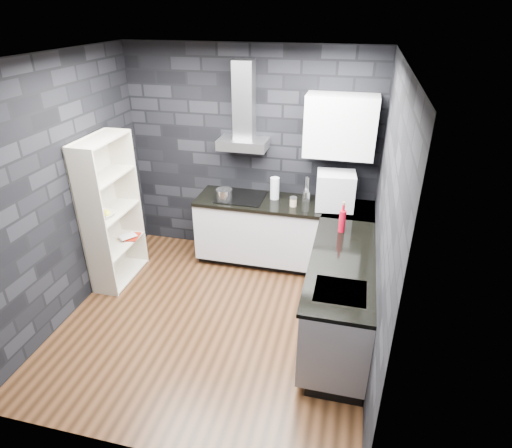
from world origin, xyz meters
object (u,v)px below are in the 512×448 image
at_px(appliance_garage, 335,191).
at_px(red_bottle, 342,221).
at_px(bookshelf, 111,213).
at_px(pot, 224,195).
at_px(utensil_crock, 306,196).
at_px(fruit_bowl, 105,214).
at_px(storage_jar, 293,202).
at_px(glass_vase, 275,188).

bearing_deg(appliance_garage, red_bottle, -83.56).
bearing_deg(bookshelf, pot, 44.44).
xyz_separation_m(utensil_crock, fruit_bowl, (-2.18, -0.99, -0.03)).
relative_size(pot, fruit_bowl, 0.87).
relative_size(pot, utensil_crock, 1.51).
relative_size(appliance_garage, bookshelf, 0.24).
bearing_deg(fruit_bowl, bookshelf, 90.00).
xyz_separation_m(pot, red_bottle, (1.47, -0.50, 0.05)).
xyz_separation_m(pot, appliance_garage, (1.35, 0.08, 0.16)).
distance_m(storage_jar, red_bottle, 0.80).
height_order(utensil_crock, appliance_garage, appliance_garage).
bearing_deg(appliance_garage, glass_vase, 166.01).
height_order(pot, red_bottle, red_bottle).
bearing_deg(pot, fruit_bowl, -146.38).
bearing_deg(pot, glass_vase, 17.54).
height_order(pot, utensil_crock, utensil_crock).
xyz_separation_m(storage_jar, bookshelf, (-2.05, -0.68, -0.05)).
relative_size(utensil_crock, bookshelf, 0.07).
bearing_deg(glass_vase, fruit_bowl, -151.30).
xyz_separation_m(red_bottle, fruit_bowl, (-2.66, -0.29, -0.09)).
xyz_separation_m(utensil_crock, bookshelf, (-2.18, -0.87, -0.06)).
bearing_deg(bookshelf, red_bottle, 18.76).
height_order(appliance_garage, red_bottle, appliance_garage).
relative_size(utensil_crock, fruit_bowl, 0.57).
distance_m(storage_jar, fruit_bowl, 2.20).
bearing_deg(utensil_crock, glass_vase, -178.04).
xyz_separation_m(glass_vase, bookshelf, (-1.79, -0.85, -0.14)).
bearing_deg(red_bottle, bookshelf, -176.49).
relative_size(pot, bookshelf, 0.11).
bearing_deg(pot, appliance_garage, 3.46).
bearing_deg(appliance_garage, pot, 177.73).
relative_size(pot, storage_jar, 1.94).
distance_m(appliance_garage, red_bottle, 0.60).
bearing_deg(appliance_garage, utensil_crock, 155.09).
xyz_separation_m(storage_jar, red_bottle, (0.61, -0.52, 0.07)).
height_order(red_bottle, bookshelf, bookshelf).
bearing_deg(utensil_crock, red_bottle, -55.91).
xyz_separation_m(glass_vase, storage_jar, (0.26, -0.17, -0.09)).
relative_size(storage_jar, utensil_crock, 0.78).
bearing_deg(storage_jar, utensil_crock, 54.13).
distance_m(appliance_garage, fruit_bowl, 2.69).
relative_size(storage_jar, fruit_bowl, 0.45).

